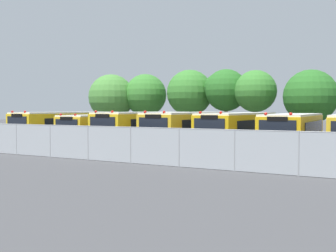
{
  "coord_description": "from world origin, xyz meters",
  "views": [
    {
      "loc": [
        13.16,
        -27.17,
        2.9
      ],
      "look_at": [
        -1.82,
        0.0,
        1.6
      ],
      "focal_mm": 44.23,
      "sensor_mm": 36.0,
      "label": 1
    }
  ],
  "objects_px": {
    "school_bus_0": "(69,126)",
    "tree_3": "(224,90)",
    "school_bus_2": "(145,127)",
    "tree_0": "(110,97)",
    "school_bus_3": "(190,128)",
    "tree_4": "(256,91)",
    "tree_2": "(190,92)",
    "traffic_cone": "(70,151)",
    "school_bus_5": "(293,132)",
    "tree_1": "(146,96)",
    "school_bus_1": "(107,128)",
    "tree_5": "(312,96)",
    "school_bus_4": "(239,130)"
  },
  "relations": [
    {
      "from": "tree_0",
      "to": "tree_2",
      "type": "distance_m",
      "value": 9.36
    },
    {
      "from": "school_bus_0",
      "to": "school_bus_5",
      "type": "distance_m",
      "value": 18.91
    },
    {
      "from": "school_bus_0",
      "to": "school_bus_4",
      "type": "relative_size",
      "value": 1.12
    },
    {
      "from": "tree_5",
      "to": "tree_4",
      "type": "bearing_deg",
      "value": 173.16
    },
    {
      "from": "tree_5",
      "to": "tree_2",
      "type": "bearing_deg",
      "value": 174.12
    },
    {
      "from": "school_bus_5",
      "to": "tree_3",
      "type": "distance_m",
      "value": 15.05
    },
    {
      "from": "school_bus_1",
      "to": "tree_0",
      "type": "height_order",
      "value": "tree_0"
    },
    {
      "from": "tree_4",
      "to": "traffic_cone",
      "type": "distance_m",
      "value": 19.77
    },
    {
      "from": "school_bus_2",
      "to": "tree_0",
      "type": "bearing_deg",
      "value": -41.64
    },
    {
      "from": "school_bus_5",
      "to": "tree_1",
      "type": "bearing_deg",
      "value": -34.53
    },
    {
      "from": "school_bus_3",
      "to": "tree_4",
      "type": "xyz_separation_m",
      "value": [
        1.61,
        10.71,
        3.12
      ]
    },
    {
      "from": "tree_0",
      "to": "tree_4",
      "type": "bearing_deg",
      "value": 2.33
    },
    {
      "from": "tree_0",
      "to": "school_bus_3",
      "type": "bearing_deg",
      "value": -34.26
    },
    {
      "from": "school_bus_3",
      "to": "school_bus_5",
      "type": "relative_size",
      "value": 1.11
    },
    {
      "from": "traffic_cone",
      "to": "school_bus_2",
      "type": "bearing_deg",
      "value": 82.23
    },
    {
      "from": "school_bus_5",
      "to": "tree_4",
      "type": "bearing_deg",
      "value": -63.65
    },
    {
      "from": "tree_2",
      "to": "traffic_cone",
      "type": "distance_m",
      "value": 19.35
    },
    {
      "from": "school_bus_2",
      "to": "tree_3",
      "type": "xyz_separation_m",
      "value": [
        2.09,
        11.39,
        3.3
      ]
    },
    {
      "from": "school_bus_2",
      "to": "school_bus_4",
      "type": "height_order",
      "value": "school_bus_2"
    },
    {
      "from": "school_bus_0",
      "to": "school_bus_2",
      "type": "distance_m",
      "value": 7.68
    },
    {
      "from": "school_bus_2",
      "to": "school_bus_1",
      "type": "bearing_deg",
      "value": -1.69
    },
    {
      "from": "tree_2",
      "to": "tree_4",
      "type": "relative_size",
      "value": 1.06
    },
    {
      "from": "school_bus_3",
      "to": "tree_1",
      "type": "height_order",
      "value": "tree_1"
    },
    {
      "from": "school_bus_0",
      "to": "traffic_cone",
      "type": "distance_m",
      "value": 9.98
    },
    {
      "from": "school_bus_0",
      "to": "tree_2",
      "type": "xyz_separation_m",
      "value": [
        5.97,
        11.52,
        3.12
      ]
    },
    {
      "from": "school_bus_4",
      "to": "traffic_cone",
      "type": "relative_size",
      "value": 19.29
    },
    {
      "from": "school_bus_0",
      "to": "school_bus_1",
      "type": "height_order",
      "value": "school_bus_0"
    },
    {
      "from": "school_bus_4",
      "to": "traffic_cone",
      "type": "bearing_deg",
      "value": 43.79
    },
    {
      "from": "tree_1",
      "to": "traffic_cone",
      "type": "relative_size",
      "value": 12.88
    },
    {
      "from": "tree_2",
      "to": "tree_4",
      "type": "distance_m",
      "value": 7.13
    },
    {
      "from": "school_bus_2",
      "to": "school_bus_5",
      "type": "distance_m",
      "value": 11.23
    },
    {
      "from": "school_bus_1",
      "to": "school_bus_2",
      "type": "bearing_deg",
      "value": 175.8
    },
    {
      "from": "tree_0",
      "to": "tree_2",
      "type": "bearing_deg",
      "value": 8.06
    },
    {
      "from": "tree_4",
      "to": "tree_0",
      "type": "bearing_deg",
      "value": -177.67
    },
    {
      "from": "school_bus_1",
      "to": "school_bus_3",
      "type": "bearing_deg",
      "value": 178.63
    },
    {
      "from": "tree_2",
      "to": "tree_5",
      "type": "bearing_deg",
      "value": -5.88
    },
    {
      "from": "school_bus_1",
      "to": "tree_5",
      "type": "distance_m",
      "value": 17.79
    },
    {
      "from": "tree_2",
      "to": "school_bus_4",
      "type": "bearing_deg",
      "value": -50.68
    },
    {
      "from": "school_bus_3",
      "to": "tree_0",
      "type": "distance_m",
      "value": 18.05
    },
    {
      "from": "school_bus_0",
      "to": "tree_3",
      "type": "xyz_separation_m",
      "value": [
        9.76,
        11.38,
        3.32
      ]
    },
    {
      "from": "tree_0",
      "to": "tree_1",
      "type": "distance_m",
      "value": 4.09
    },
    {
      "from": "tree_5",
      "to": "school_bus_5",
      "type": "bearing_deg",
      "value": -86.54
    },
    {
      "from": "school_bus_4",
      "to": "tree_0",
      "type": "bearing_deg",
      "value": -26.64
    },
    {
      "from": "school_bus_5",
      "to": "tree_1",
      "type": "height_order",
      "value": "tree_1"
    },
    {
      "from": "tree_0",
      "to": "school_bus_5",
      "type": "bearing_deg",
      "value": -24.9
    },
    {
      "from": "school_bus_3",
      "to": "tree_0",
      "type": "bearing_deg",
      "value": -33.96
    },
    {
      "from": "school_bus_3",
      "to": "tree_2",
      "type": "relative_size",
      "value": 1.54
    },
    {
      "from": "school_bus_1",
      "to": "school_bus_2",
      "type": "xyz_separation_m",
      "value": [
        3.83,
        -0.2,
        0.12
      ]
    },
    {
      "from": "school_bus_0",
      "to": "tree_0",
      "type": "relative_size",
      "value": 1.68
    },
    {
      "from": "school_bus_0",
      "to": "tree_4",
      "type": "bearing_deg",
      "value": -139.13
    }
  ]
}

